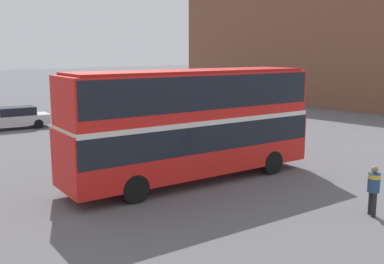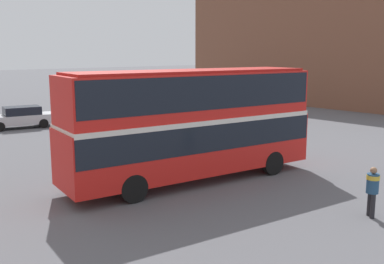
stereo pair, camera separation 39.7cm
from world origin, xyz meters
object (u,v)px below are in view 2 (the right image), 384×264
pedestrian_foreground (372,187)px  parked_car_kerb_far (20,117)px  double_decker_bus (192,118)px  parked_car_kerb_near (189,114)px

pedestrian_foreground → parked_car_kerb_far: (-1.87, 25.04, -0.26)m
double_decker_bus → parked_car_kerb_far: double_decker_bus is taller
double_decker_bus → pedestrian_foreground: size_ratio=6.62×
parked_car_kerb_near → parked_car_kerb_far: size_ratio=0.92×
pedestrian_foreground → parked_car_kerb_far: pedestrian_foreground is taller
double_decker_bus → pedestrian_foreground: 7.42m
pedestrian_foreground → parked_car_kerb_near: (8.33, 18.53, -0.28)m
double_decker_bus → parked_car_kerb_far: bearing=99.2°
pedestrian_foreground → parked_car_kerb_near: pedestrian_foreground is taller
double_decker_bus → parked_car_kerb_near: bearing=57.5°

